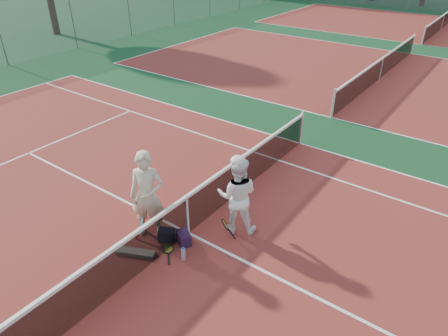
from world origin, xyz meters
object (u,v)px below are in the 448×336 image
object	(u,v)px
net_main	(187,215)
player_b	(237,196)
player_a	(147,196)
racket_red	(143,227)
racket_black_held	(225,230)
racket_spare	(168,249)
water_bottle	(183,255)
sports_bag_purple	(184,238)
sports_bag_navy	(166,235)

from	to	relation	value
net_main	player_b	world-z (taller)	player_b
player_a	racket_red	xyz separation A→B (m)	(-0.05, -0.20, -0.74)
player_a	player_b	bearing A→B (deg)	10.98
net_main	player_a	size ratio (longest dim) A/B	5.34
net_main	racket_black_held	bearing A→B (deg)	21.65
player_a	racket_spare	xyz separation A→B (m)	(0.66, -0.18, -1.01)
racket_red	water_bottle	distance (m)	1.19
player_a	water_bottle	world-z (taller)	player_a
racket_spare	water_bottle	size ratio (longest dim) A/B	2.00
player_a	racket_black_held	size ratio (longest dim) A/B	3.79
sports_bag_purple	water_bottle	size ratio (longest dim) A/B	1.17
net_main	racket_spare	xyz separation A→B (m)	(0.00, -0.66, -0.49)
player_b	sports_bag_navy	xyz separation A→B (m)	(-1.03, -1.22, -0.78)
player_a	sports_bag_purple	distance (m)	1.21
racket_red	sports_bag_purple	xyz separation A→B (m)	(0.85, 0.38, -0.14)
racket_red	racket_black_held	distance (m)	1.80
sports_bag_navy	sports_bag_purple	distance (m)	0.41
player_b	sports_bag_purple	world-z (taller)	player_b
player_b	racket_red	world-z (taller)	player_b
player_b	sports_bag_navy	size ratio (longest dim) A/B	5.46
player_a	sports_bag_navy	xyz separation A→B (m)	(0.42, 0.04, -0.90)
racket_black_held	sports_bag_purple	world-z (taller)	racket_black_held
player_a	player_b	size ratio (longest dim) A/B	1.12
racket_red	racket_black_held	bearing A→B (deg)	-22.22
racket_black_held	racket_spare	distance (m)	1.29
net_main	sports_bag_purple	xyz separation A→B (m)	(0.14, -0.30, -0.37)
sports_bag_navy	water_bottle	distance (m)	0.77
sports_bag_purple	sports_bag_navy	bearing A→B (deg)	-160.41
net_main	racket_black_held	xyz separation A→B (m)	(0.80, 0.32, -0.24)
player_b	racket_black_held	distance (m)	0.79
racket_red	water_bottle	bearing A→B (deg)	-56.90
racket_spare	water_bottle	world-z (taller)	water_bottle
racket_spare	player_b	bearing A→B (deg)	-73.48
sports_bag_navy	water_bottle	size ratio (longest dim) A/B	1.12
racket_red	sports_bag_navy	world-z (taller)	racket_red
sports_bag_navy	sports_bag_purple	size ratio (longest dim) A/B	0.95
racket_black_held	water_bottle	bearing A→B (deg)	29.48
player_b	racket_red	xyz separation A→B (m)	(-1.50, -1.45, -0.63)
racket_black_held	sports_bag_purple	size ratio (longest dim) A/B	1.54
racket_black_held	water_bottle	world-z (taller)	racket_black_held
player_a	water_bottle	xyz separation A→B (m)	(1.14, -0.22, -0.88)
player_a	racket_red	size ratio (longest dim) A/B	3.63
player_a	water_bottle	bearing A→B (deg)	-40.96
player_a	racket_black_held	distance (m)	1.82
water_bottle	player_a	bearing A→B (deg)	168.96
player_b	water_bottle	world-z (taller)	player_b
racket_red	sports_bag_navy	bearing A→B (deg)	-28.60
racket_spare	water_bottle	bearing A→B (deg)	-139.71
racket_red	racket_spare	xyz separation A→B (m)	(0.71, 0.02, -0.27)
racket_black_held	sports_bag_purple	bearing A→B (deg)	0.21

